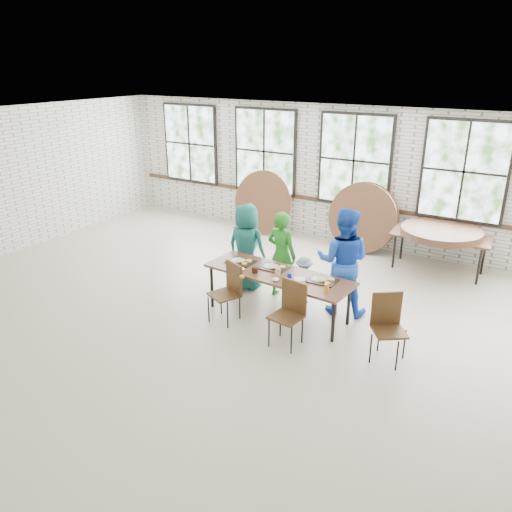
{
  "coord_description": "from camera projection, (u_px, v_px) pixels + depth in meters",
  "views": [
    {
      "loc": [
        3.69,
        -5.69,
        3.85
      ],
      "look_at": [
        0.0,
        0.4,
        1.05
      ],
      "focal_mm": 35.0,
      "sensor_mm": 36.0,
      "label": 1
    }
  ],
  "objects": [
    {
      "name": "adult_teal",
      "position": [
        247.0,
        247.0,
        8.8
      ],
      "size": [
        0.77,
        0.5,
        1.56
      ],
      "primitive_type": "imported",
      "rotation": [
        0.0,
        0.0,
        3.13
      ],
      "color": "#195F4F",
      "rests_on": "ground"
    },
    {
      "name": "chair_near_left",
      "position": [
        229.0,
        287.0,
        7.76
      ],
      "size": [
        0.55,
        0.54,
        0.95
      ],
      "rotation": [
        0.0,
        0.0,
        -0.42
      ],
      "color": "#4A3018",
      "rests_on": "ground"
    },
    {
      "name": "chair_spare",
      "position": [
        388.0,
        321.0,
        6.75
      ],
      "size": [
        0.58,
        0.57,
        0.95
      ],
      "rotation": [
        0.0,
        0.0,
        0.63
      ],
      "color": "#4A3018",
      "rests_on": "ground"
    },
    {
      "name": "chair_near_right",
      "position": [
        290.0,
        308.0,
        7.11
      ],
      "size": [
        0.47,
        0.46,
        0.95
      ],
      "rotation": [
        0.0,
        0.0,
        -0.13
      ],
      "color": "#4A3018",
      "rests_on": "ground"
    },
    {
      "name": "adult_green",
      "position": [
        281.0,
        255.0,
        8.46
      ],
      "size": [
        0.6,
        0.43,
        1.54
      ],
      "primitive_type": "imported",
      "rotation": [
        0.0,
        0.0,
        3.03
      ],
      "color": "#237C21",
      "rests_on": "ground"
    },
    {
      "name": "round_tops_stacked",
      "position": [
        441.0,
        232.0,
        9.49
      ],
      "size": [
        1.5,
        1.5,
        0.13
      ],
      "color": "brown",
      "rests_on": "storage_table"
    },
    {
      "name": "storage_table",
      "position": [
        440.0,
        238.0,
        9.53
      ],
      "size": [
        1.84,
        0.85,
        0.74
      ],
      "rotation": [
        0.0,
        0.0,
        0.06
      ],
      "color": "brown",
      "rests_on": "ground"
    },
    {
      "name": "round_tops_leaning",
      "position": [
        327.0,
        212.0,
        10.95
      ],
      "size": [
        3.95,
        0.46,
        1.48
      ],
      "color": "brown",
      "rests_on": "ground"
    },
    {
      "name": "room",
      "position": [
        354.0,
        163.0,
        10.58
      ],
      "size": [
        12.0,
        12.0,
        12.0
      ],
      "color": "#B5A590",
      "rests_on": "ground"
    },
    {
      "name": "tabletop_clutter",
      "position": [
        281.0,
        273.0,
        7.74
      ],
      "size": [
        1.91,
        0.63,
        0.11
      ],
      "color": "black",
      "rests_on": "dining_table"
    },
    {
      "name": "dining_table",
      "position": [
        278.0,
        276.0,
        7.83
      ],
      "size": [
        2.45,
        0.97,
        0.74
      ],
      "rotation": [
        0.0,
        0.0,
        -0.07
      ],
      "color": "brown",
      "rests_on": "ground"
    },
    {
      "name": "adult_blue",
      "position": [
        343.0,
        261.0,
        7.89
      ],
      "size": [
        0.98,
        0.84,
        1.76
      ],
      "primitive_type": "imported",
      "rotation": [
        0.0,
        0.0,
        3.37
      ],
      "color": "blue",
      "rests_on": "ground"
    },
    {
      "name": "toddler",
      "position": [
        304.0,
        280.0,
        8.38
      ],
      "size": [
        0.58,
        0.41,
        0.82
      ],
      "primitive_type": "imported",
      "rotation": [
        0.0,
        0.0,
        2.92
      ],
      "color": "#172B49",
      "rests_on": "ground"
    }
  ]
}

